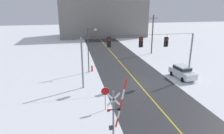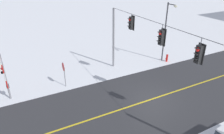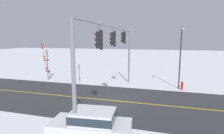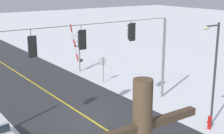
# 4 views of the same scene
# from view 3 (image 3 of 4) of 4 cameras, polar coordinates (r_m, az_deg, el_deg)

# --- Properties ---
(ground_plane) EXTENTS (160.00, 160.00, 0.00)m
(ground_plane) POSITION_cam_3_polar(r_m,az_deg,el_deg) (15.97, 0.47, -10.52)
(ground_plane) COLOR white
(road_asphalt) EXTENTS (9.00, 80.00, 0.01)m
(road_asphalt) POSITION_cam_3_polar(r_m,az_deg,el_deg) (15.57, 22.74, -11.73)
(road_asphalt) COLOR #303033
(road_asphalt) RESTS_ON ground
(lane_centre_line) EXTENTS (0.14, 72.00, 0.01)m
(lane_centre_line) POSITION_cam_3_polar(r_m,az_deg,el_deg) (15.57, 22.74, -11.70)
(lane_centre_line) COLOR gold
(lane_centre_line) RESTS_ON ground
(signal_span) EXTENTS (14.20, 0.47, 6.22)m
(signal_span) POSITION_cam_3_polar(r_m,az_deg,el_deg) (15.13, 0.46, 4.89)
(signal_span) COLOR gray
(signal_span) RESTS_ON ground
(stop_sign) EXTENTS (0.80, 0.09, 2.35)m
(stop_sign) POSITION_cam_3_polar(r_m,az_deg,el_deg) (22.39, -10.31, -0.54)
(stop_sign) COLOR gray
(stop_sign) RESTS_ON ground
(railroad_crossing) EXTENTS (1.46, 0.31, 4.84)m
(railroad_crossing) POSITION_cam_3_polar(r_m,az_deg,el_deg) (24.74, -19.78, 1.33)
(railroad_crossing) COLOR gray
(railroad_crossing) RESTS_ON ground
(parked_car_white) EXTENTS (2.16, 4.32, 1.74)m
(parked_car_white) POSITION_cam_3_polar(r_m,az_deg,el_deg) (9.73, -6.47, -17.63)
(parked_car_white) COLOR white
(parked_car_white) RESTS_ON ground
(streetlamp_near) EXTENTS (1.39, 0.28, 6.50)m
(streetlamp_near) POSITION_cam_3_polar(r_m,az_deg,el_deg) (20.23, 20.76, 4.34)
(streetlamp_near) COLOR #38383D
(streetlamp_near) RESTS_ON ground
(fire_hydrant) EXTENTS (0.24, 0.31, 0.88)m
(fire_hydrant) POSITION_cam_3_polar(r_m,az_deg,el_deg) (20.48, 21.10, -5.42)
(fire_hydrant) COLOR red
(fire_hydrant) RESTS_ON ground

